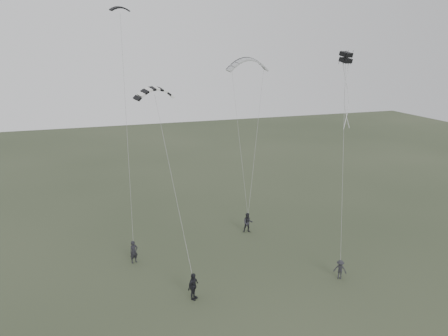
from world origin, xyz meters
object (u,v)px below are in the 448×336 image
object	(u,v)px
flyer_center	(193,286)
kite_box	(346,57)
flyer_right	(248,223)
kite_dark_small	(120,7)
kite_pale_large	(248,59)
flyer_left	(134,252)
kite_striped	(154,88)
flyer_far	(340,269)

from	to	relation	value
flyer_center	kite_box	bearing A→B (deg)	-27.33
flyer_right	kite_dark_small	world-z (taller)	kite_dark_small
kite_dark_small	kite_pale_large	xyz separation A→B (m)	(12.31, 4.02, -4.13)
kite_pale_large	flyer_right	bearing A→B (deg)	-110.91
flyer_right	kite_box	size ratio (longest dim) A/B	2.49
kite_box	flyer_right	bearing A→B (deg)	117.01
kite_pale_large	flyer_left	bearing A→B (deg)	-149.01
flyer_right	kite_striped	size ratio (longest dim) A/B	0.62
kite_pale_large	kite_box	size ratio (longest dim) A/B	5.55
flyer_left	flyer_far	size ratio (longest dim) A/B	1.24
flyer_left	kite_dark_small	bearing A→B (deg)	62.40
flyer_far	kite_dark_small	bearing A→B (deg)	-177.71
flyer_left	kite_striped	bearing A→B (deg)	-25.73
kite_striped	flyer_center	bearing A→B (deg)	-97.02
flyer_left	flyer_center	xyz separation A→B (m)	(3.19, -6.61, 0.05)
kite_box	kite_striped	bearing A→B (deg)	151.03
flyer_left	flyer_right	world-z (taller)	flyer_right
flyer_left	kite_striped	xyz separation A→B (m)	(2.17, -0.18, 12.90)
flyer_center	kite_pale_large	distance (m)	22.85
kite_striped	kite_box	world-z (taller)	kite_box
flyer_center	flyer_far	bearing A→B (deg)	-47.00
kite_striped	kite_dark_small	bearing A→B (deg)	95.67
kite_pale_large	kite_striped	size ratio (longest dim) A/B	1.38
kite_pale_large	flyer_center	bearing A→B (deg)	-124.49
flyer_left	flyer_center	size ratio (longest dim) A/B	0.95
flyer_right	flyer_center	world-z (taller)	flyer_center
flyer_right	kite_dark_small	bearing A→B (deg)	-175.04
kite_dark_small	kite_striped	distance (m)	7.46
flyer_center	kite_pale_large	world-z (taller)	kite_pale_large
flyer_far	flyer_left	bearing A→B (deg)	-165.35
flyer_center	kite_dark_small	bearing A→B (deg)	61.37
flyer_right	kite_pale_large	world-z (taller)	kite_pale_large
flyer_right	flyer_far	xyz separation A→B (m)	(3.44, -10.06, -0.19)
kite_pale_large	kite_striped	distance (m)	13.58
flyer_left	flyer_far	bearing A→B (deg)	-48.40
flyer_center	flyer_far	xyz separation A→B (m)	(11.10, -0.81, -0.23)
flyer_center	kite_striped	xyz separation A→B (m)	(-1.02, 6.43, 12.86)
flyer_right	kite_pale_large	distance (m)	15.74
flyer_far	kite_dark_small	xyz separation A→B (m)	(-13.81, 11.51, 18.96)
kite_dark_small	kite_striped	bearing A→B (deg)	-83.62
flyer_far	kite_pale_large	world-z (taller)	kite_pale_large
flyer_right	kite_striped	xyz separation A→B (m)	(-8.67, -2.82, 12.89)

